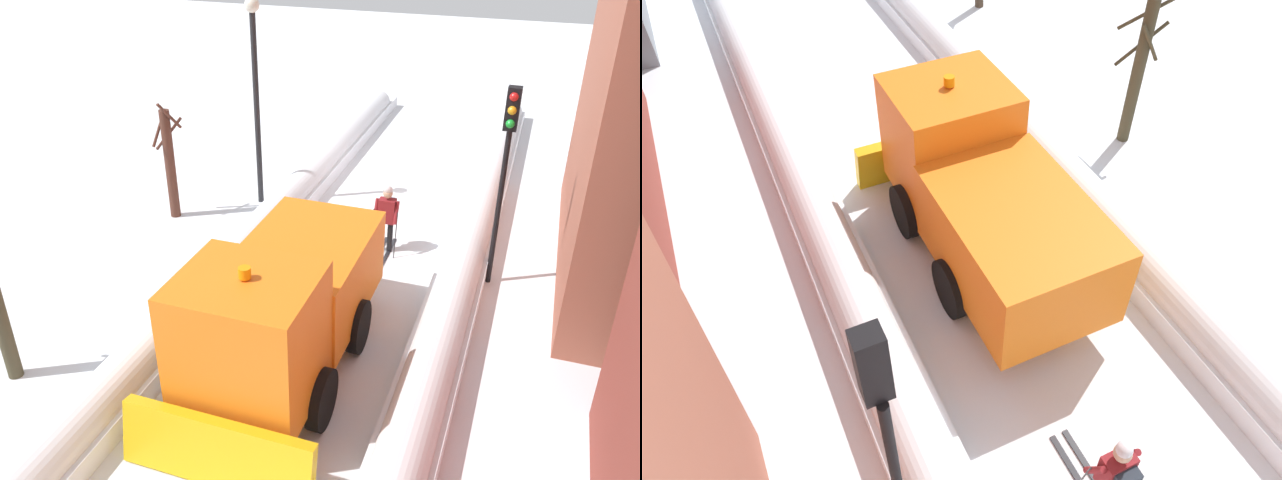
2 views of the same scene
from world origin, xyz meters
TOP-DOWN VIEW (x-y plane):
  - ground_plane at (0.00, 10.00)m, footprint 80.00×80.00m
  - snowbank_left at (-2.60, 10.00)m, footprint 1.10×36.00m
  - snowbank_right at (2.60, 10.00)m, footprint 1.10×36.00m
  - plow_truck at (0.13, 9.32)m, footprint 3.20×5.98m
  - skier at (-0.54, 4.11)m, footprint 0.62×1.80m
  - traffic_light_pole at (-3.20, 4.84)m, footprint 0.28×0.42m
  - bare_tree_mid at (4.93, 11.16)m, footprint 1.05×1.04m

SIDE VIEW (x-z plane):
  - ground_plane at x=0.00m, z-range 0.00..0.00m
  - snowbank_right at x=2.60m, z-range -0.10..0.80m
  - snowbank_left at x=-2.60m, z-range -0.07..0.90m
  - skier at x=-0.54m, z-range 0.10..1.91m
  - plow_truck at x=0.13m, z-range -0.08..3.04m
  - bare_tree_mid at x=4.93m, z-range 0.06..3.57m
  - traffic_light_pole at x=-3.20m, z-range 0.93..5.61m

